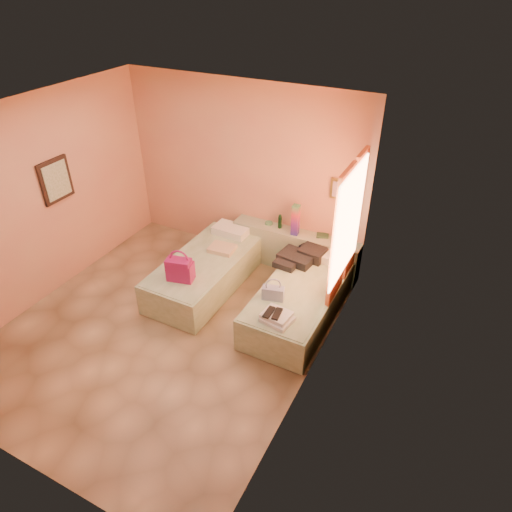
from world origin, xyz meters
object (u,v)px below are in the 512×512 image
(green_book, at_px, (323,235))
(towel_stack, at_px, (277,318))
(bed_right, at_px, (300,301))
(magenta_handbag, at_px, (180,269))
(headboard_ledge, at_px, (295,250))
(flower_vase, at_px, (345,234))
(blue_handbag, at_px, (273,293))
(water_bottle, at_px, (280,222))
(bed_left, at_px, (206,272))

(green_book, distance_m, towel_stack, 1.90)
(bed_right, xyz_separation_m, magenta_handbag, (-1.53, -0.59, 0.42))
(headboard_ledge, xyz_separation_m, flower_vase, (0.74, 0.07, 0.45))
(bed_right, distance_m, towel_stack, 0.83)
(green_book, xyz_separation_m, blue_handbag, (-0.11, -1.53, -0.08))
(headboard_ledge, xyz_separation_m, water_bottle, (-0.28, 0.02, 0.43))
(bed_left, relative_size, blue_handbag, 7.14)
(bed_left, bearing_deg, magenta_handbag, -90.25)
(water_bottle, distance_m, green_book, 0.70)
(headboard_ledge, relative_size, blue_handbag, 7.32)
(headboard_ledge, height_order, towel_stack, headboard_ledge)
(headboard_ledge, xyz_separation_m, towel_stack, (0.53, -1.82, 0.23))
(flower_vase, relative_size, towel_stack, 0.74)
(magenta_handbag, height_order, blue_handbag, magenta_handbag)
(green_book, relative_size, blue_handbag, 0.65)
(bed_left, xyz_separation_m, flower_vase, (1.74, 1.12, 0.53))
(magenta_handbag, distance_m, blue_handbag, 1.32)
(bed_right, relative_size, magenta_handbag, 5.63)
(flower_vase, distance_m, blue_handbag, 1.60)
(bed_right, distance_m, flower_vase, 1.26)
(headboard_ledge, height_order, blue_handbag, blue_handbag)
(bed_right, distance_m, water_bottle, 1.43)
(towel_stack, bearing_deg, headboard_ledge, 106.21)
(bed_left, height_order, blue_handbag, blue_handbag)
(headboard_ledge, relative_size, towel_stack, 5.86)
(green_book, height_order, flower_vase, flower_vase)
(headboard_ledge, distance_m, towel_stack, 1.91)
(bed_left, bearing_deg, flower_vase, 33.31)
(headboard_ledge, height_order, bed_right, headboard_ledge)
(bed_left, height_order, bed_right, same)
(headboard_ledge, xyz_separation_m, blue_handbag, (0.30, -1.45, 0.27))
(water_bottle, bearing_deg, bed_left, -123.83)
(water_bottle, height_order, magenta_handbag, water_bottle)
(water_bottle, bearing_deg, magenta_handbag, -113.69)
(flower_vase, bearing_deg, headboard_ledge, -174.61)
(headboard_ledge, bearing_deg, towel_stack, -73.79)
(bed_right, height_order, green_book, green_book)
(headboard_ledge, distance_m, magenta_handbag, 1.95)
(water_bottle, bearing_deg, bed_right, -53.18)
(blue_handbag, relative_size, towel_stack, 0.80)
(magenta_handbag, relative_size, towel_stack, 1.01)
(water_bottle, height_order, flower_vase, flower_vase)
(bed_right, xyz_separation_m, flower_vase, (0.22, 1.12, 0.53))
(blue_handbag, bearing_deg, bed_right, 45.78)
(bed_right, bearing_deg, magenta_handbag, -158.52)
(bed_left, height_order, flower_vase, flower_vase)
(bed_right, bearing_deg, headboard_ledge, 117.13)
(water_bottle, height_order, blue_handbag, water_bottle)
(headboard_ledge, height_order, magenta_handbag, magenta_handbag)
(bed_right, height_order, towel_stack, towel_stack)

